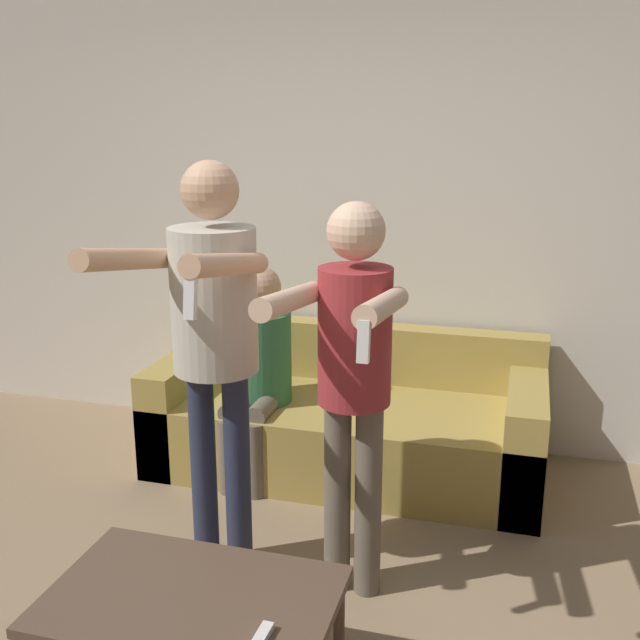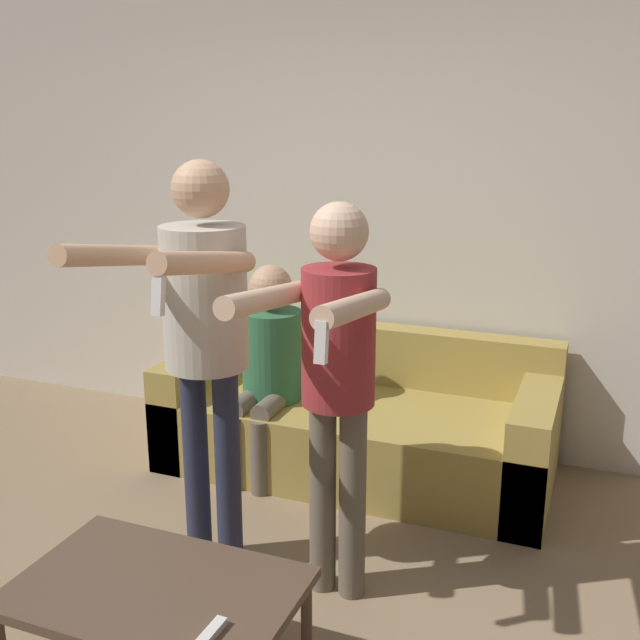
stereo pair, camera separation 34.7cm
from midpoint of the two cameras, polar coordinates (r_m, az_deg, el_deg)
The scene contains 7 objects.
wall_back at distance 4.42m, azimuth 6.80°, elevation 7.68°, with size 6.40×0.06×2.70m.
couch at distance 4.24m, azimuth 5.28°, elevation -7.94°, with size 2.12×0.91×0.75m.
person_standing_left at distance 3.05m, azimuth -5.71°, elevation 0.02°, with size 0.47×0.81×1.76m.
person_standing_right at distance 2.87m, azimuth 4.69°, elevation -3.36°, with size 0.41×0.76×1.62m.
person_seated at distance 4.06m, azimuth -1.56°, elevation -3.17°, with size 0.33×0.54×1.16m.
coffee_table at distance 2.67m, azimuth -8.54°, elevation -20.22°, with size 0.94×0.61×0.42m.
remote_on_table at distance 2.42m, azimuth -4.02°, elevation -22.92°, with size 0.04×0.15×0.02m.
Camera 2 is at (1.29, -1.99, 1.92)m, focal length 42.00 mm.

